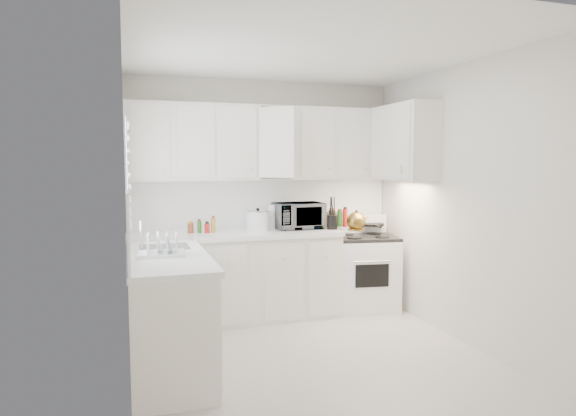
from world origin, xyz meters
name	(u,v)px	position (x,y,z in m)	size (l,w,h in m)	color
floor	(313,359)	(0.00, 0.00, 0.00)	(3.20, 3.20, 0.00)	beige
ceiling	(314,51)	(0.00, 0.00, 2.60)	(3.20, 3.20, 0.00)	white
wall_back	(264,197)	(0.00, 1.60, 1.30)	(3.00, 3.00, 0.00)	silver
wall_front	(417,235)	(0.00, -1.60, 1.30)	(3.00, 3.00, 0.00)	silver
wall_left	(126,215)	(-1.50, 0.00, 1.30)	(3.20, 3.20, 0.00)	silver
wall_right	(465,205)	(1.50, 0.00, 1.30)	(3.20, 3.20, 0.00)	silver
window_blinds	(128,180)	(-1.48, 0.35, 1.55)	(0.06, 0.96, 1.06)	white
lower_cabinets_back	(236,278)	(-0.39, 1.30, 0.45)	(2.22, 0.60, 0.90)	silver
lower_cabinets_left	(167,314)	(-1.20, 0.20, 0.45)	(0.60, 1.60, 0.90)	silver
countertop_back	(236,235)	(-0.39, 1.29, 0.93)	(2.24, 0.64, 0.05)	white
countertop_left	(167,257)	(-1.19, 0.20, 0.93)	(0.64, 1.62, 0.05)	white
backsplash_back	(264,203)	(0.00, 1.59, 1.23)	(2.98, 0.02, 0.55)	white
backsplash_left	(128,222)	(-1.49, 0.20, 1.23)	(0.02, 1.60, 0.55)	white
upper_cabinets_back	(268,180)	(0.00, 1.44, 1.50)	(3.00, 0.33, 0.80)	silver
upper_cabinets_right	(404,180)	(1.33, 0.82, 1.50)	(0.33, 0.90, 0.80)	silver
sink	(164,234)	(-1.19, 0.55, 1.07)	(0.42, 0.38, 0.30)	gray
stove	(364,262)	(1.09, 1.25, 0.54)	(0.71, 0.58, 1.09)	white
tea_kettle	(356,220)	(0.91, 1.09, 1.06)	(0.26, 0.22, 0.24)	olive
frying_pan	(372,224)	(1.27, 1.41, 0.97)	(0.28, 0.47, 0.04)	black
microwave	(299,213)	(0.34, 1.37, 1.13)	(0.53, 0.29, 0.36)	gray
rice_cooker	(258,219)	(-0.13, 1.36, 1.07)	(0.25, 0.25, 0.25)	white
paper_towel	(273,217)	(0.07, 1.47, 1.08)	(0.12, 0.12, 0.27)	white
utensil_crock	(332,212)	(0.68, 1.21, 1.14)	(0.12, 0.12, 0.37)	black
dish_rack	(161,243)	(-1.24, 0.15, 1.05)	(0.37, 0.28, 0.20)	white
spice_left_0	(191,226)	(-0.85, 1.42, 1.02)	(0.06, 0.06, 0.13)	brown
spice_left_1	(199,227)	(-0.78, 1.33, 1.02)	(0.06, 0.06, 0.13)	#286722
spice_left_2	(205,226)	(-0.70, 1.42, 1.02)	(0.06, 0.06, 0.13)	red
spice_left_3	(213,227)	(-0.62, 1.33, 1.02)	(0.06, 0.06, 0.13)	gold
sauce_right_0	(316,219)	(0.58, 1.46, 1.05)	(0.06, 0.06, 0.19)	red
sauce_right_1	(322,219)	(0.64, 1.40, 1.05)	(0.06, 0.06, 0.19)	gold
sauce_right_2	(325,218)	(0.69, 1.46, 1.05)	(0.06, 0.06, 0.19)	brown
sauce_right_3	(331,219)	(0.74, 1.40, 1.05)	(0.06, 0.06, 0.19)	black
sauce_right_4	(334,218)	(0.80, 1.46, 1.05)	(0.06, 0.06, 0.19)	brown
sauce_right_5	(340,218)	(0.85, 1.40, 1.05)	(0.06, 0.06, 0.19)	#286722
sauce_right_6	(342,218)	(0.91, 1.46, 1.05)	(0.06, 0.06, 0.19)	red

